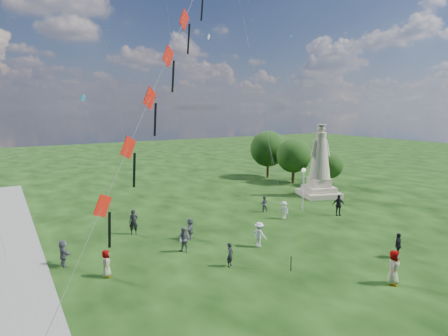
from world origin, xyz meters
TOP-DOWN VIEW (x-y plane):
  - statue at (15.60, 15.73)m, footprint 4.76×4.76m
  - lamppost at (10.19, 12.43)m, footprint 0.36×0.36m
  - tree_row at (18.16, 24.37)m, footprint 6.68×12.55m
  - person_0 at (-2.16, 5.39)m, footprint 0.64×0.60m
  - person_1 at (-3.56, 8.80)m, footprint 0.89×0.98m
  - person_2 at (1.25, 7.12)m, footprint 0.97×1.25m
  - person_3 at (7.60, 1.03)m, footprint 1.06×0.95m
  - person_4 at (4.09, -1.07)m, footprint 1.07×0.88m
  - person_5 at (-10.63, 10.65)m, footprint 0.88×1.59m
  - person_6 at (-5.26, 13.98)m, footprint 0.81×0.69m
  - person_7 at (6.78, 13.83)m, footprint 0.87×0.79m
  - person_8 at (6.94, 11.23)m, footprint 0.62×1.04m
  - person_9 at (11.67, 9.53)m, footprint 1.23×1.00m
  - person_10 at (-8.81, 7.80)m, footprint 0.61×0.84m
  - person_11 at (-2.11, 10.85)m, footprint 1.29×1.58m
  - red_kite_train at (-6.22, 4.63)m, footprint 12.04×9.35m
  - small_kites at (2.27, 22.24)m, footprint 31.97×16.65m

SIDE VIEW (x-z plane):
  - person_0 at x=-2.16m, z-range 0.00..1.47m
  - person_7 at x=6.78m, z-range 0.00..1.52m
  - person_8 at x=6.94m, z-range 0.00..1.52m
  - person_10 at x=-8.81m, z-range 0.00..1.57m
  - person_11 at x=-2.11m, z-range 0.00..1.58m
  - person_5 at x=-10.63m, z-range 0.00..1.62m
  - person_3 at x=7.60m, z-range 0.00..1.62m
  - person_1 at x=-3.56m, z-range 0.00..1.71m
  - person_2 at x=1.25m, z-range 0.00..1.72m
  - person_9 at x=11.67m, z-range 0.00..1.86m
  - person_6 at x=-5.26m, z-range 0.00..1.88m
  - person_4 at x=4.09m, z-range 0.00..1.90m
  - lamppost at x=10.19m, z-range 0.87..4.81m
  - statue at x=15.60m, z-range -0.94..6.72m
  - tree_row at x=18.16m, z-range 0.40..6.71m
  - red_kite_train at x=-6.22m, z-range 2.25..20.65m
  - small_kites at x=2.27m, z-range 0.35..30.13m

